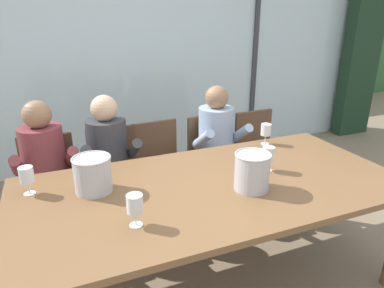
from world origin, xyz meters
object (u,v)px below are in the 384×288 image
(chair_near_curtain, at_px, (50,182))
(chair_center, at_px, (160,163))
(person_maroon_top, at_px, (46,169))
(wine_glass_center_pour, at_px, (266,130))
(person_pale_blue_shirt, at_px, (220,143))
(ice_bucket_primary, at_px, (252,171))
(dining_table, at_px, (213,193))
(ice_bucket_secondary, at_px, (93,174))
(wine_glass_by_left_taster, at_px, (135,205))
(chair_left_of_center, at_px, (115,170))
(chair_near_window_right, at_px, (258,148))
(person_charcoal_jacket, at_px, (110,159))
(wine_glass_by_right_taster, at_px, (268,155))
(wine_glass_near_bucket, at_px, (26,175))
(chair_right_of_center, at_px, (212,154))

(chair_near_curtain, relative_size, chair_center, 1.00)
(person_maroon_top, height_order, wine_glass_center_pour, person_maroon_top)
(person_pale_blue_shirt, relative_size, ice_bucket_primary, 5.10)
(dining_table, height_order, ice_bucket_secondary, ice_bucket_secondary)
(chair_center, bearing_deg, wine_glass_center_pour, -39.94)
(ice_bucket_secondary, bearing_deg, wine_glass_by_left_taster, -72.46)
(chair_left_of_center, height_order, chair_near_window_right, same)
(person_charcoal_jacket, xyz_separation_m, wine_glass_by_right_taster, (0.94, -0.82, 0.21))
(wine_glass_near_bucket, relative_size, wine_glass_by_right_taster, 1.00)
(chair_left_of_center, distance_m, wine_glass_by_left_taster, 1.34)
(chair_near_window_right, bearing_deg, dining_table, -137.40)
(person_charcoal_jacket, distance_m, ice_bucket_secondary, 0.73)
(chair_left_of_center, xyz_separation_m, person_maroon_top, (-0.53, -0.15, 0.17))
(wine_glass_center_pour, distance_m, wine_glass_by_right_taster, 0.53)
(chair_right_of_center, relative_size, ice_bucket_secondary, 3.77)
(dining_table, bearing_deg, chair_near_curtain, 134.35)
(person_charcoal_jacket, relative_size, ice_bucket_secondary, 5.15)
(person_pale_blue_shirt, height_order, ice_bucket_primary, person_pale_blue_shirt)
(chair_near_window_right, xyz_separation_m, wine_glass_by_left_taster, (-1.55, -1.26, 0.38))
(chair_right_of_center, xyz_separation_m, person_charcoal_jacket, (-1.00, -0.17, 0.17))
(ice_bucket_primary, xyz_separation_m, wine_glass_near_bucket, (-1.26, 0.45, 0.00))
(chair_left_of_center, height_order, wine_glass_by_left_taster, wine_glass_by_left_taster)
(dining_table, relative_size, ice_bucket_secondary, 10.61)
(ice_bucket_secondary, distance_m, wine_glass_by_right_taster, 1.15)
(chair_center, distance_m, wine_glass_near_bucket, 1.31)
(chair_right_of_center, bearing_deg, ice_bucket_secondary, -151.85)
(chair_near_curtain, distance_m, wine_glass_center_pour, 1.81)
(person_maroon_top, bearing_deg, wine_glass_by_left_taster, -73.62)
(ice_bucket_primary, bearing_deg, person_charcoal_jacket, 124.53)
(chair_left_of_center, height_order, chair_center, same)
(person_charcoal_jacket, bearing_deg, chair_right_of_center, 9.35)
(ice_bucket_primary, xyz_separation_m, wine_glass_center_pour, (0.52, 0.63, 0.00))
(person_pale_blue_shirt, relative_size, ice_bucket_secondary, 5.15)
(wine_glass_by_right_taster, bearing_deg, person_pale_blue_shirt, 86.36)
(chair_near_window_right, distance_m, wine_glass_center_pour, 0.69)
(chair_near_curtain, height_order, wine_glass_by_right_taster, wine_glass_by_right_taster)
(person_charcoal_jacket, bearing_deg, dining_table, -59.77)
(person_pale_blue_shirt, relative_size, wine_glass_center_pour, 6.85)
(person_charcoal_jacket, bearing_deg, wine_glass_center_pour, -17.20)
(person_maroon_top, distance_m, ice_bucket_secondary, 0.75)
(wine_glass_near_bucket, bearing_deg, person_pale_blue_shirt, 19.75)
(chair_center, xyz_separation_m, chair_right_of_center, (0.53, 0.01, 0.00))
(ice_bucket_primary, bearing_deg, dining_table, 142.44)
(person_maroon_top, xyz_separation_m, wine_glass_center_pour, (1.70, -0.38, 0.21))
(chair_center, height_order, wine_glass_by_left_taster, wine_glass_by_left_taster)
(chair_left_of_center, height_order, wine_glass_center_pour, wine_glass_center_pour)
(chair_left_of_center, relative_size, wine_glass_center_pour, 5.02)
(wine_glass_center_pour, bearing_deg, person_pale_blue_shirt, 121.41)
(chair_right_of_center, distance_m, person_charcoal_jacket, 1.03)
(ice_bucket_primary, height_order, wine_glass_center_pour, ice_bucket_primary)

